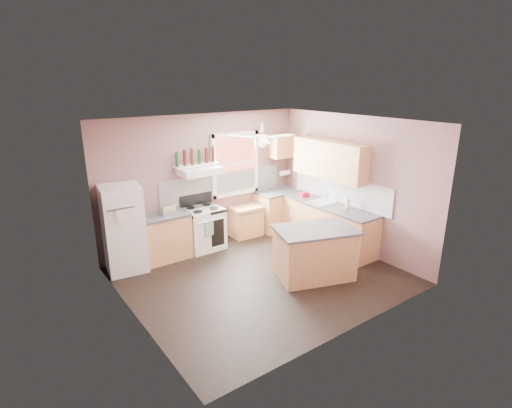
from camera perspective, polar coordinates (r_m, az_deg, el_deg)
floor at (r=7.21m, az=0.77°, el=-10.25°), size 4.50×4.50×0.00m
ceiling at (r=6.41m, az=0.87°, el=11.63°), size 4.50×4.50×0.00m
wall_back at (r=8.34m, az=-7.54°, el=3.43°), size 4.50×0.05×2.70m
wall_right at (r=8.20m, az=13.69°, el=2.84°), size 0.05×4.00×2.70m
wall_left at (r=5.70m, az=-17.90°, el=-3.99°), size 0.05×4.00×2.70m
backsplash_back at (r=8.56m, az=-4.72°, el=2.69°), size 2.90×0.03×0.55m
backsplash_right at (r=8.41m, az=11.88°, el=2.08°), size 0.03×2.60×0.55m
window_view at (r=8.62m, az=-3.07°, el=5.72°), size 1.00×0.02×1.20m
window_frame at (r=8.59m, az=-2.98°, el=5.69°), size 1.16×0.07×1.36m
refrigerator at (r=7.50m, az=-18.42°, el=-3.40°), size 0.75×0.74×1.59m
base_cabinet_left at (r=7.91m, az=-12.91°, el=-4.68°), size 0.90×0.60×0.86m
counter_left at (r=7.75m, az=-13.13°, el=-1.60°), size 0.92×0.62×0.04m
toaster at (r=7.71m, az=-12.57°, el=-0.79°), size 0.30×0.21×0.18m
stove at (r=8.23m, az=-7.53°, el=-3.49°), size 0.76×0.65×0.86m
range_hood at (r=7.93m, az=-8.13°, el=4.69°), size 0.78×0.50×0.14m
bottle_shelf at (r=8.02m, az=-8.56°, el=5.53°), size 0.90×0.26×0.03m
cart at (r=8.84m, az=-1.43°, el=-2.47°), size 0.69×0.47×0.67m
base_cabinet_corner at (r=9.27m, az=3.19°, el=-0.92°), size 1.00×0.60×0.86m
base_cabinet_right at (r=8.43m, az=10.25°, el=-3.10°), size 0.60×2.20×0.86m
counter_corner at (r=9.14m, az=3.24°, el=1.75°), size 1.02×0.62×0.04m
counter_right at (r=8.28m, az=10.37°, el=-0.19°), size 0.62×2.22×0.04m
sink at (r=8.41m, az=9.40°, el=0.24°), size 0.55×0.45×0.03m
faucet at (r=8.50m, az=10.19°, el=0.91°), size 0.03×0.03×0.14m
upper_cabinet_right at (r=8.29m, az=10.39°, el=6.26°), size 0.33×1.80×0.76m
upper_cabinet_corner at (r=9.14m, az=3.81°, el=8.30°), size 0.60×0.33×0.52m
paper_towel at (r=9.36m, az=4.18°, el=4.46°), size 0.26×0.12×0.12m
island at (r=7.09m, az=8.32°, el=-7.06°), size 1.46×1.17×0.86m
island_top at (r=6.92m, az=8.49°, el=-3.67°), size 1.56×1.27×0.04m
ceiling_fan_hub at (r=6.44m, az=0.86°, el=9.41°), size 0.20×0.20×0.08m
soap_bottle at (r=8.05m, az=12.98°, el=0.27°), size 0.14×0.14×0.26m
red_caddy at (r=8.72m, az=6.94°, el=1.36°), size 0.20×0.15×0.10m
wine_bottles at (r=7.99m, az=-8.57°, el=6.66°), size 0.86×0.06×0.31m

